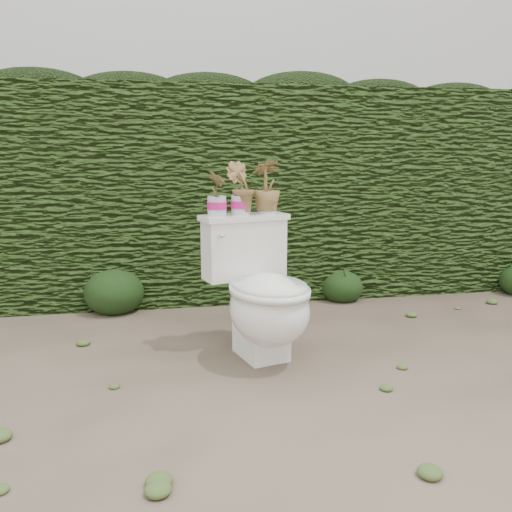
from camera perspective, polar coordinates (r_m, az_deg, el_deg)
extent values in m
plane|color=#7F6C58|center=(3.03, 0.04, -10.91)|extent=(60.00, 60.00, 0.00)
cube|color=#3A5A1E|center=(4.41, -3.88, 6.61)|extent=(8.00, 1.00, 1.60)
cube|color=silver|center=(8.88, -3.55, 16.49)|extent=(8.00, 3.50, 4.00)
cube|color=white|center=(3.06, 0.52, -8.73)|extent=(0.29, 0.35, 0.20)
ellipsoid|color=white|center=(2.91, 1.40, -5.61)|extent=(0.53, 0.60, 0.39)
cube|color=white|center=(3.13, -1.25, 0.73)|extent=(0.50, 0.29, 0.34)
cube|color=white|center=(3.10, -1.26, 4.10)|extent=(0.53, 0.31, 0.03)
cylinder|color=silver|center=(2.95, -3.76, 2.17)|extent=(0.03, 0.06, 0.02)
sphere|color=silver|center=(2.92, -3.54, 2.09)|extent=(0.03, 0.03, 0.03)
imported|color=#277D27|center=(3.02, -4.16, 6.47)|extent=(0.13, 0.15, 0.24)
imported|color=#277D27|center=(3.08, -1.66, 7.02)|extent=(0.19, 0.17, 0.29)
imported|color=#277D27|center=(3.15, 1.13, 7.14)|extent=(0.21, 0.21, 0.29)
ellipsoid|color=#213C15|center=(4.01, -14.71, -3.28)|extent=(0.43, 0.43, 0.34)
ellipsoid|color=#213C15|center=(4.24, 9.04, -2.85)|extent=(0.32, 0.32, 0.26)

